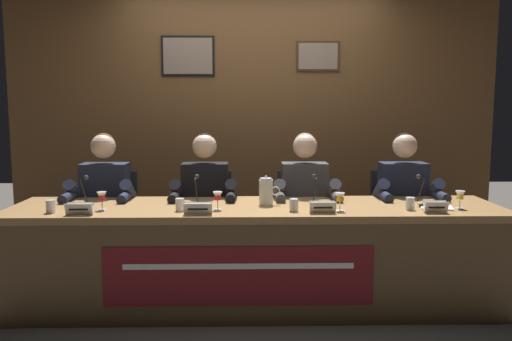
{
  "coord_description": "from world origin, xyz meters",
  "views": [
    {
      "loc": [
        -0.07,
        -3.6,
        1.43
      ],
      "look_at": [
        0.0,
        0.0,
        0.98
      ],
      "focal_mm": 36.35,
      "sensor_mm": 36.0,
      "label": 1
    }
  ],
  "objects": [
    {
      "name": "ground_plane",
      "position": [
        0.0,
        0.0,
        0.0
      ],
      "size": [
        12.0,
        12.0,
        0.0
      ],
      "primitive_type": "plane",
      "color": "#4C4742"
    },
    {
      "name": "wall_back_panelled",
      "position": [
        -0.0,
        1.44,
        1.3
      ],
      "size": [
        4.65,
        0.14,
        2.6
      ],
      "color": "brown",
      "rests_on": "ground_plane"
    },
    {
      "name": "conference_table",
      "position": [
        -0.0,
        -0.11,
        0.5
      ],
      "size": [
        3.45,
        0.78,
        0.73
      ],
      "color": "olive",
      "rests_on": "ground_plane"
    },
    {
      "name": "chair_far_left",
      "position": [
        -1.18,
        0.57,
        0.43
      ],
      "size": [
        0.44,
        0.45,
        0.89
      ],
      "color": "black",
      "rests_on": "ground_plane"
    },
    {
      "name": "panelist_far_left",
      "position": [
        -1.18,
        0.37,
        0.7
      ],
      "size": [
        0.51,
        0.48,
        1.22
      ],
      "color": "black",
      "rests_on": "ground_plane"
    },
    {
      "name": "nameplate_far_left",
      "position": [
        -1.15,
        -0.3,
        0.77
      ],
      "size": [
        0.17,
        0.06,
        0.08
      ],
      "color": "white",
      "rests_on": "conference_table"
    },
    {
      "name": "juice_glass_far_left",
      "position": [
        -1.05,
        -0.13,
        0.81
      ],
      "size": [
        0.06,
        0.06,
        0.12
      ],
      "color": "white",
      "rests_on": "conference_table"
    },
    {
      "name": "water_cup_far_left",
      "position": [
        -1.36,
        -0.22,
        0.76
      ],
      "size": [
        0.06,
        0.06,
        0.08
      ],
      "color": "silver",
      "rests_on": "conference_table"
    },
    {
      "name": "microphone_far_left",
      "position": [
        -1.19,
        -0.06,
        0.8
      ],
      "size": [
        0.06,
        0.17,
        0.22
      ],
      "color": "black",
      "rests_on": "conference_table"
    },
    {
      "name": "chair_center_left",
      "position": [
        -0.39,
        0.57,
        0.43
      ],
      "size": [
        0.44,
        0.45,
        0.89
      ],
      "color": "black",
      "rests_on": "ground_plane"
    },
    {
      "name": "panelist_center_left",
      "position": [
        -0.39,
        0.37,
        0.7
      ],
      "size": [
        0.51,
        0.48,
        1.22
      ],
      "color": "black",
      "rests_on": "ground_plane"
    },
    {
      "name": "nameplate_center_left",
      "position": [
        -0.38,
        -0.3,
        0.77
      ],
      "size": [
        0.18,
        0.06,
        0.08
      ],
      "color": "white",
      "rests_on": "conference_table"
    },
    {
      "name": "juice_glass_center_left",
      "position": [
        -0.26,
        -0.14,
        0.81
      ],
      "size": [
        0.06,
        0.06,
        0.12
      ],
      "color": "white",
      "rests_on": "conference_table"
    },
    {
      "name": "water_cup_center_left",
      "position": [
        -0.51,
        -0.18,
        0.76
      ],
      "size": [
        0.06,
        0.06,
        0.08
      ],
      "color": "silver",
      "rests_on": "conference_table"
    },
    {
      "name": "microphone_center_left",
      "position": [
        -0.42,
        -0.02,
        0.8
      ],
      "size": [
        0.06,
        0.17,
        0.22
      ],
      "color": "black",
      "rests_on": "conference_table"
    },
    {
      "name": "chair_center_right",
      "position": [
        0.39,
        0.57,
        0.43
      ],
      "size": [
        0.44,
        0.45,
        0.89
      ],
      "color": "black",
      "rests_on": "ground_plane"
    },
    {
      "name": "panelist_center_right",
      "position": [
        0.39,
        0.37,
        0.7
      ],
      "size": [
        0.51,
        0.48,
        1.22
      ],
      "color": "black",
      "rests_on": "ground_plane"
    },
    {
      "name": "nameplate_center_right",
      "position": [
        0.43,
        -0.27,
        0.77
      ],
      "size": [
        0.17,
        0.06,
        0.08
      ],
      "color": "white",
      "rests_on": "conference_table"
    },
    {
      "name": "juice_glass_center_right",
      "position": [
        0.56,
        -0.2,
        0.81
      ],
      "size": [
        0.06,
        0.06,
        0.12
      ],
      "color": "white",
      "rests_on": "conference_table"
    },
    {
      "name": "water_cup_center_right",
      "position": [
        0.25,
        -0.21,
        0.76
      ],
      "size": [
        0.06,
        0.06,
        0.08
      ],
      "color": "silver",
      "rests_on": "conference_table"
    },
    {
      "name": "microphone_center_right",
      "position": [
        0.42,
        -0.02,
        0.8
      ],
      "size": [
        0.06,
        0.17,
        0.22
      ],
      "color": "black",
      "rests_on": "conference_table"
    },
    {
      "name": "chair_far_right",
      "position": [
        1.18,
        0.57,
        0.43
      ],
      "size": [
        0.44,
        0.45,
        0.89
      ],
      "color": "black",
      "rests_on": "ground_plane"
    },
    {
      "name": "panelist_far_right",
      "position": [
        1.18,
        0.37,
        0.7
      ],
      "size": [
        0.51,
        0.48,
        1.22
      ],
      "color": "black",
      "rests_on": "ground_plane"
    },
    {
      "name": "nameplate_far_right",
      "position": [
        1.18,
        -0.28,
        0.77
      ],
      "size": [
        0.15,
        0.06,
        0.08
      ],
      "color": "white",
      "rests_on": "conference_table"
    },
    {
      "name": "juice_glass_far_right",
      "position": [
        1.39,
        -0.14,
        0.81
      ],
      "size": [
        0.06,
        0.06,
        0.12
      ],
      "color": "white",
      "rests_on": "conference_table"
    },
    {
      "name": "water_cup_far_right",
      "position": [
        1.04,
        -0.17,
        0.76
      ],
      "size": [
        0.06,
        0.06,
        0.08
      ],
      "color": "silver",
      "rests_on": "conference_table"
    },
    {
      "name": "microphone_far_right",
      "position": [
        1.16,
        -0.05,
        0.8
      ],
      "size": [
        0.06,
        0.17,
        0.22
      ],
      "color": "black",
      "rests_on": "conference_table"
    },
    {
      "name": "water_pitcher_central",
      "position": [
        0.07,
        0.03,
        0.82
      ],
      "size": [
        0.15,
        0.1,
        0.21
      ],
      "color": "silver",
      "rests_on": "conference_table"
    },
    {
      "name": "document_stack_far_right",
      "position": [
        1.24,
        -0.13,
        0.73
      ],
      "size": [
        0.24,
        0.19,
        0.01
      ],
      "color": "white",
      "rests_on": "conference_table"
    }
  ]
}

